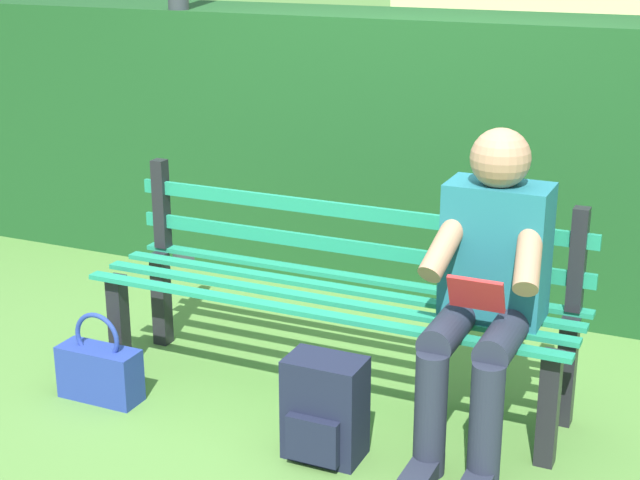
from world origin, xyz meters
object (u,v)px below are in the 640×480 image
at_px(handbag, 100,371).
at_px(park_bench, 336,292).
at_px(backpack, 325,409).
at_px(person_seated, 486,284).

bearing_deg(handbag, park_bench, -150.79).
xyz_separation_m(backpack, handbag, (1.04, -0.03, -0.07)).
bearing_deg(person_seated, backpack, 35.23).
bearing_deg(park_bench, person_seated, 166.12).
bearing_deg(handbag, backpack, 178.37).
height_order(park_bench, person_seated, person_seated).
distance_m(park_bench, backpack, 0.60).
distance_m(person_seated, backpack, 0.75).
height_order(park_bench, backpack, park_bench).
distance_m(park_bench, person_seated, 0.71).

